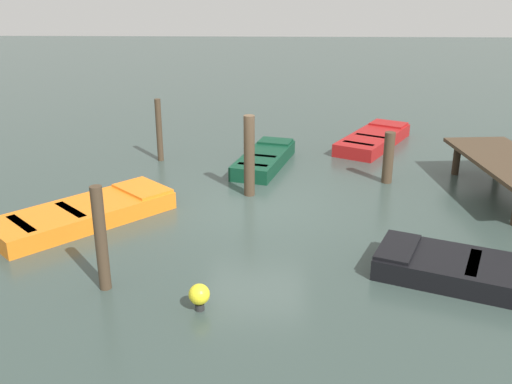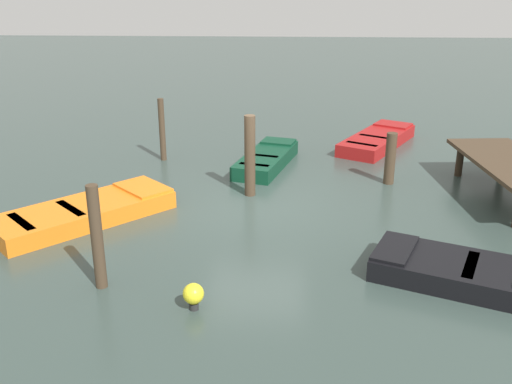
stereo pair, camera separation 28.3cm
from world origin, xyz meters
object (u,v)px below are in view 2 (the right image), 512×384
object	(u,v)px
marker_buoy	(193,294)
mooring_piling_mid_right	(97,237)
mooring_piling_near_right	(250,156)
rowboat_orange	(85,212)
rowboat_black	(455,270)
mooring_piling_mid_left	(390,159)
rowboat_dark_green	(267,159)
mooring_piling_center	(162,130)
rowboat_red	(377,140)

from	to	relation	value
marker_buoy	mooring_piling_mid_right	bearing A→B (deg)	-110.72
mooring_piling_near_right	rowboat_orange	bearing A→B (deg)	-63.48
rowboat_black	mooring_piling_near_right	world-z (taller)	mooring_piling_near_right
rowboat_black	mooring_piling_mid_left	bearing A→B (deg)	-63.01
mooring_piling_near_right	marker_buoy	bearing A→B (deg)	-6.46
rowboat_dark_green	marker_buoy	world-z (taller)	marker_buoy
mooring_piling_center	mooring_piling_near_right	world-z (taller)	mooring_piling_near_right
rowboat_black	mooring_piling_mid_right	distance (m)	6.51
mooring_piling_mid_left	mooring_piling_mid_right	world-z (taller)	mooring_piling_mid_right
mooring_piling_mid_left	mooring_piling_center	bearing A→B (deg)	-105.39
mooring_piling_near_right	rowboat_dark_green	bearing A→B (deg)	171.87
mooring_piling_near_right	rowboat_red	bearing A→B (deg)	140.32
mooring_piling_center	mooring_piling_mid_right	size ratio (longest dim) A/B	0.96
rowboat_red	mooring_piling_mid_left	size ratio (longest dim) A/B	2.76
mooring_piling_mid_left	marker_buoy	bearing A→B (deg)	-33.33
rowboat_red	rowboat_dark_green	distance (m)	4.23
rowboat_red	mooring_piling_center	world-z (taller)	mooring_piling_center
rowboat_red	mooring_piling_near_right	size ratio (longest dim) A/B	1.86
rowboat_orange	rowboat_black	bearing A→B (deg)	-62.70
mooring_piling_mid_left	marker_buoy	xyz separation A→B (m)	(6.54, -4.30, -0.41)
rowboat_red	marker_buoy	world-z (taller)	marker_buoy
rowboat_red	mooring_piling_mid_right	world-z (taller)	mooring_piling_mid_right
rowboat_dark_green	mooring_piling_center	xyz separation A→B (m)	(-0.45, -3.15, 0.72)
marker_buoy	rowboat_red	bearing A→B (deg)	156.06
rowboat_black	rowboat_dark_green	world-z (taller)	same
mooring_piling_mid_right	marker_buoy	world-z (taller)	mooring_piling_mid_right
mooring_piling_mid_left	marker_buoy	size ratio (longest dim) A/B	2.91
mooring_piling_mid_right	rowboat_black	bearing A→B (deg)	94.72
rowboat_dark_green	marker_buoy	xyz separation A→B (m)	(7.87, -0.96, 0.07)
rowboat_black	mooring_piling_center	size ratio (longest dim) A/B	1.76
rowboat_orange	rowboat_red	distance (m)	9.99
rowboat_dark_green	mooring_piling_mid_left	world-z (taller)	mooring_piling_mid_left
rowboat_dark_green	rowboat_black	bearing A→B (deg)	-135.57
rowboat_orange	rowboat_red	world-z (taller)	same
mooring_piling_center	mooring_piling_mid_right	world-z (taller)	mooring_piling_mid_right
rowboat_orange	marker_buoy	distance (m)	4.75
rowboat_red	mooring_piling_mid_left	world-z (taller)	mooring_piling_mid_left
rowboat_red	marker_buoy	distance (m)	11.13
mooring_piling_mid_right	mooring_piling_near_right	distance (m)	5.37
mooring_piling_near_right	mooring_piling_center	bearing A→B (deg)	-135.49
mooring_piling_center	mooring_piling_mid_right	bearing A→B (deg)	2.97
rowboat_orange	marker_buoy	xyz separation A→B (m)	(3.64, 3.05, 0.07)
mooring_piling_center	rowboat_red	bearing A→B (deg)	105.39
rowboat_dark_green	rowboat_red	bearing A→B (deg)	-41.72
rowboat_orange	marker_buoy	bearing A→B (deg)	-95.24
rowboat_black	rowboat_orange	bearing A→B (deg)	5.61
rowboat_black	marker_buoy	distance (m)	4.82
rowboat_red	mooring_piling_mid_left	xyz separation A→B (m)	(3.63, -0.21, 0.48)
rowboat_dark_green	marker_buoy	bearing A→B (deg)	-171.57
mooring_piling_mid_right	mooring_piling_center	bearing A→B (deg)	-177.03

